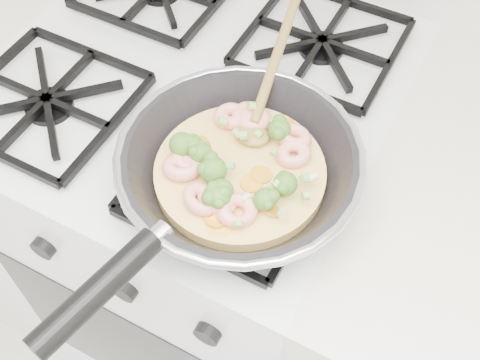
% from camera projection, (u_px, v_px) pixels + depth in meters
% --- Properties ---
extents(stove, '(0.60, 0.60, 0.92)m').
position_uv_depth(stove, '(205.00, 227.00, 1.27)').
color(stove, white).
rests_on(stove, ground).
extents(skillet, '(0.31, 0.63, 0.09)m').
position_uv_depth(skillet, '(237.00, 168.00, 0.74)').
color(skillet, black).
rests_on(skillet, stove).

